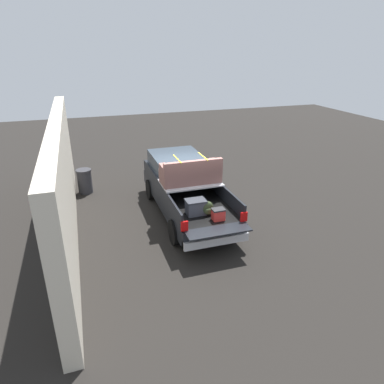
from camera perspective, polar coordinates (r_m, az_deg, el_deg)
name	(u,v)px	position (r m, az deg, el deg)	size (l,w,h in m)	color
ground_plane	(187,214)	(12.24, -0.88, -3.71)	(40.00, 40.00, 0.00)	black
pickup_truck	(183,186)	(12.17, -1.43, 1.03)	(6.05, 2.06, 2.23)	black
building_facade	(64,180)	(11.11, -20.38, 1.90)	(10.94, 0.36, 3.54)	beige
trash_can	(85,181)	(14.52, -17.27, 1.73)	(0.60, 0.60, 0.98)	#2D2D33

